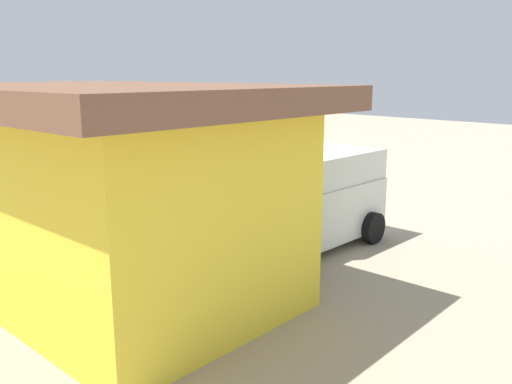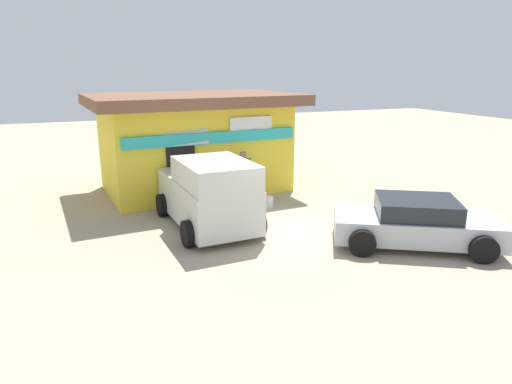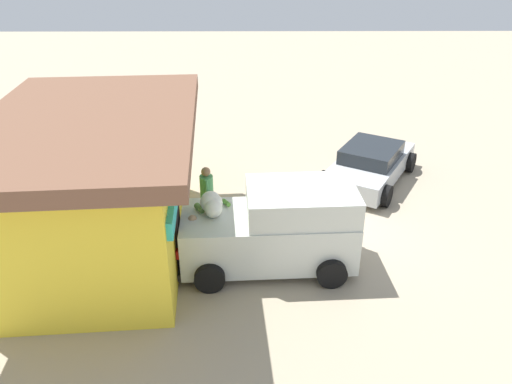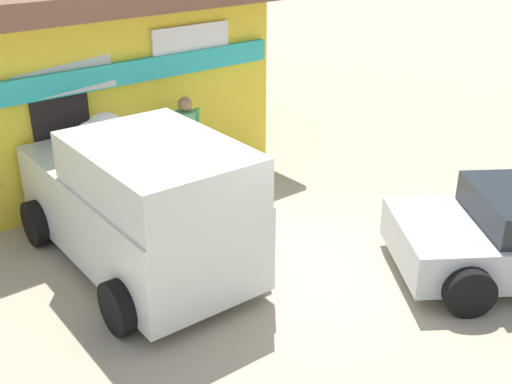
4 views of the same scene
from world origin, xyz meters
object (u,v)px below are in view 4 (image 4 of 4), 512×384
vendor_standing (187,139)px  customer_bending (97,166)px  delivery_van (138,200)px  unloaded_banana_pile (53,175)px  storefront_bar (75,72)px  paint_bucket (238,188)px

vendor_standing → customer_bending: size_ratio=1.24×
delivery_van → unloaded_banana_pile: 3.34m
storefront_bar → customer_bending: 2.53m
storefront_bar → customer_bending: size_ratio=5.25×
storefront_bar → paint_bucket: bearing=-62.0°
delivery_van → paint_bucket: size_ratio=13.23×
storefront_bar → unloaded_banana_pile: 1.93m
delivery_van → storefront_bar: bearing=80.2°
storefront_bar → unloaded_banana_pile: (-0.87, -0.80, -1.53)m
delivery_van → customer_bending: (0.11, 1.77, -0.14)m
vendor_standing → paint_bucket: bearing=-40.7°
storefront_bar → paint_bucket: storefront_bar is taller
customer_bending → paint_bucket: 2.37m
storefront_bar → paint_bucket: 3.73m
vendor_standing → unloaded_banana_pile: (-1.80, 1.62, -0.77)m
vendor_standing → unloaded_banana_pile: vendor_standing is taller
unloaded_banana_pile → paint_bucket: size_ratio=2.89×
delivery_van → paint_bucket: 2.65m
unloaded_banana_pile → customer_bending: bearing=-79.3°
storefront_bar → vendor_standing: size_ratio=4.24×
storefront_bar → vendor_standing: storefront_bar is taller
storefront_bar → vendor_standing: 2.70m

